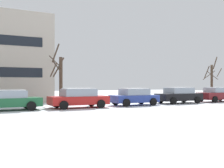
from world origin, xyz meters
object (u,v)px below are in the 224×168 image
object	(u,v)px
parked_car_red	(79,98)
parked_car_maroon	(217,94)
parked_car_green	(7,100)
parked_car_black	(179,95)
parked_car_blue	(134,97)

from	to	relation	value
parked_car_red	parked_car_maroon	world-z (taller)	parked_car_maroon
parked_car_green	parked_car_black	size ratio (longest dim) A/B	1.02
parked_car_black	parked_car_green	bearing A→B (deg)	-179.89
parked_car_green	parked_car_black	bearing A→B (deg)	0.11
parked_car_maroon	parked_car_black	bearing A→B (deg)	179.02
parked_car_maroon	parked_car_green	bearing A→B (deg)	179.84
parked_car_green	parked_car_red	size ratio (longest dim) A/B	1.02
parked_car_red	parked_car_black	xyz separation A→B (m)	(10.20, 0.31, 0.01)
parked_car_black	parked_car_blue	bearing A→B (deg)	-178.21
parked_car_green	parked_car_maroon	size ratio (longest dim) A/B	1.05
parked_car_red	parked_car_maroon	bearing A→B (deg)	0.82
parked_car_black	parked_car_maroon	bearing A→B (deg)	-0.98
parked_car_green	parked_car_red	world-z (taller)	parked_car_red
parked_car_black	parked_car_maroon	distance (m)	5.10
parked_car_black	parked_car_maroon	world-z (taller)	parked_car_black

